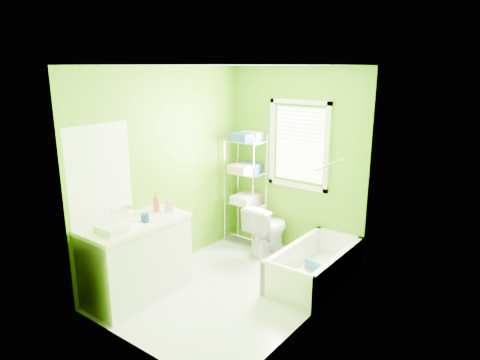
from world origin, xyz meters
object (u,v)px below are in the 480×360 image
Objects in this scene: bathtub at (314,271)px; wire_shelf_unit at (247,177)px; toilet at (267,229)px; vanity at (136,257)px.

wire_shelf_unit is (-1.40, 0.49, 0.88)m from bathtub.
vanity is (-0.54, -1.89, 0.12)m from toilet.
bathtub is 1.02m from toilet.
wire_shelf_unit is at bearing 160.59° from bathtub.
toilet is at bearing 159.05° from bathtub.
vanity is 2.10m from wire_shelf_unit.
toilet is 1.97m from vanity.
bathtub is 2.15m from vanity.
wire_shelf_unit reaches higher than vanity.
wire_shelf_unit reaches higher than bathtub.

